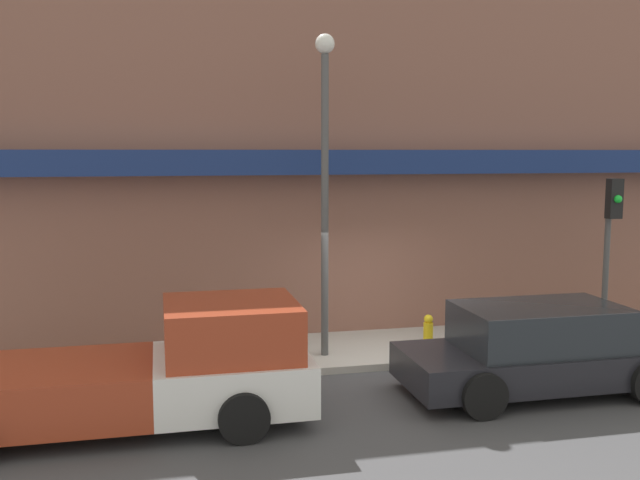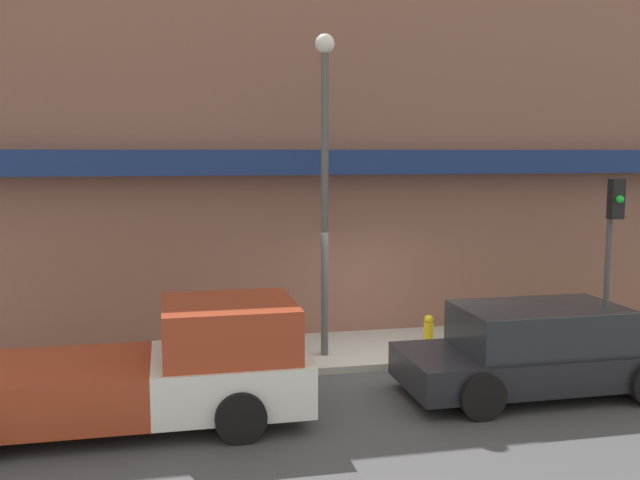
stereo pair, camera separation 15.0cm
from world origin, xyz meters
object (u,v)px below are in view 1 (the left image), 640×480
(pickup_truck, at_px, (142,373))
(parked_car, at_px, (539,350))
(fire_hydrant, at_px, (428,331))
(street_lamp, at_px, (325,160))
(traffic_light, at_px, (610,229))

(pickup_truck, relative_size, parked_car, 1.24)
(fire_hydrant, distance_m, street_lamp, 3.99)
(parked_car, xyz_separation_m, traffic_light, (2.78, 2.20, 1.72))
(street_lamp, bearing_deg, parked_car, -38.93)
(parked_car, distance_m, street_lamp, 5.05)
(traffic_light, bearing_deg, street_lamp, 177.11)
(fire_hydrant, height_order, street_lamp, street_lamp)
(fire_hydrant, bearing_deg, parked_car, -69.20)
(parked_car, relative_size, fire_hydrant, 6.96)
(fire_hydrant, xyz_separation_m, traffic_light, (3.74, -0.34, 1.98))
(parked_car, relative_size, street_lamp, 0.77)
(street_lamp, distance_m, traffic_light, 6.04)
(parked_car, bearing_deg, street_lamp, 139.71)
(street_lamp, height_order, traffic_light, street_lamp)
(traffic_light, bearing_deg, fire_hydrant, 174.78)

